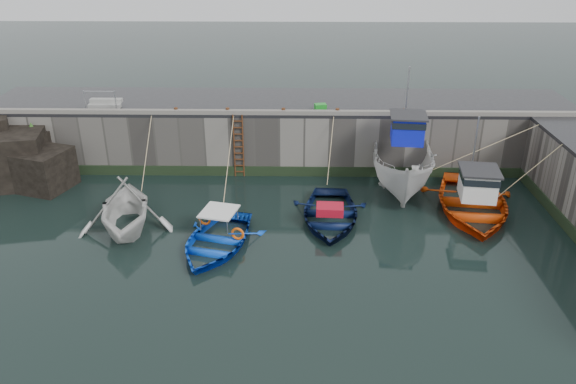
{
  "coord_description": "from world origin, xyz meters",
  "views": [
    {
      "loc": [
        0.86,
        -15.83,
        11.38
      ],
      "look_at": [
        0.5,
        5.56,
        1.2
      ],
      "focal_mm": 35.0,
      "sensor_mm": 36.0,
      "label": 1
    }
  ],
  "objects_px": {
    "boat_near_white": "(128,228)",
    "fish_crate": "(320,107)",
    "bollard_e": "(404,112)",
    "bollard_c": "(283,111)",
    "ladder": "(239,146)",
    "bollard_b": "(228,111)",
    "boat_far_white": "(403,163)",
    "bollard_a": "(176,110)",
    "boat_far_orange": "(472,203)",
    "boat_near_blue": "(216,246)",
    "boat_near_navy": "(329,220)",
    "bollard_d": "(337,111)"
  },
  "relations": [
    {
      "from": "ladder",
      "to": "boat_far_orange",
      "type": "relative_size",
      "value": 0.47
    },
    {
      "from": "ladder",
      "to": "bollard_c",
      "type": "height_order",
      "value": "bollard_c"
    },
    {
      "from": "boat_near_navy",
      "to": "boat_near_blue",
      "type": "bearing_deg",
      "value": -150.77
    },
    {
      "from": "boat_near_blue",
      "to": "bollard_e",
      "type": "distance_m",
      "value": 11.42
    },
    {
      "from": "boat_near_white",
      "to": "bollard_c",
      "type": "bearing_deg",
      "value": 30.8
    },
    {
      "from": "bollard_c",
      "to": "boat_near_navy",
      "type": "bearing_deg",
      "value": -67.08
    },
    {
      "from": "bollard_a",
      "to": "bollard_c",
      "type": "xyz_separation_m",
      "value": [
        5.2,
        0.0,
        0.0
      ]
    },
    {
      "from": "bollard_b",
      "to": "bollard_c",
      "type": "relative_size",
      "value": 1.0
    },
    {
      "from": "ladder",
      "to": "boat_far_orange",
      "type": "bearing_deg",
      "value": -19.04
    },
    {
      "from": "boat_near_blue",
      "to": "bollard_a",
      "type": "xyz_separation_m",
      "value": [
        -2.71,
        7.13,
        3.3
      ]
    },
    {
      "from": "ladder",
      "to": "boat_near_white",
      "type": "relative_size",
      "value": 0.67
    },
    {
      "from": "bollard_a",
      "to": "bollard_e",
      "type": "height_order",
      "value": "same"
    },
    {
      "from": "bollard_b",
      "to": "bollard_c",
      "type": "distance_m",
      "value": 2.7
    },
    {
      "from": "boat_near_white",
      "to": "fish_crate",
      "type": "height_order",
      "value": "fish_crate"
    },
    {
      "from": "bollard_d",
      "to": "bollard_a",
      "type": "bearing_deg",
      "value": 180.0
    },
    {
      "from": "boat_far_orange",
      "to": "bollard_c",
      "type": "relative_size",
      "value": 24.26
    },
    {
      "from": "boat_far_white",
      "to": "bollard_c",
      "type": "xyz_separation_m",
      "value": [
        -5.69,
        1.46,
        2.1
      ]
    },
    {
      "from": "bollard_d",
      "to": "bollard_c",
      "type": "bearing_deg",
      "value": 180.0
    },
    {
      "from": "boat_near_white",
      "to": "bollard_c",
      "type": "height_order",
      "value": "bollard_c"
    },
    {
      "from": "boat_near_navy",
      "to": "boat_far_orange",
      "type": "bearing_deg",
      "value": 11.77
    },
    {
      "from": "boat_far_orange",
      "to": "bollard_a",
      "type": "distance_m",
      "value": 14.42
    },
    {
      "from": "boat_near_blue",
      "to": "bollard_a",
      "type": "height_order",
      "value": "bollard_a"
    },
    {
      "from": "boat_near_white",
      "to": "boat_near_navy",
      "type": "distance_m",
      "value": 8.49
    },
    {
      "from": "bollard_b",
      "to": "boat_near_white",
      "type": "bearing_deg",
      "value": -122.45
    },
    {
      "from": "boat_near_white",
      "to": "bollard_a",
      "type": "xyz_separation_m",
      "value": [
        1.17,
        5.77,
        3.3
      ]
    },
    {
      "from": "boat_near_navy",
      "to": "bollard_b",
      "type": "height_order",
      "value": "bollard_b"
    },
    {
      "from": "bollard_a",
      "to": "fish_crate",
      "type": "bearing_deg",
      "value": 5.73
    },
    {
      "from": "boat_far_white",
      "to": "bollard_c",
      "type": "height_order",
      "value": "boat_far_white"
    },
    {
      "from": "bollard_b",
      "to": "ladder",
      "type": "bearing_deg",
      "value": -33.86
    },
    {
      "from": "boat_far_white",
      "to": "bollard_a",
      "type": "distance_m",
      "value": 11.19
    },
    {
      "from": "boat_near_blue",
      "to": "bollard_d",
      "type": "xyz_separation_m",
      "value": [
        5.09,
        7.13,
        3.3
      ]
    },
    {
      "from": "boat_near_navy",
      "to": "bollard_e",
      "type": "xyz_separation_m",
      "value": [
        3.72,
        4.91,
        3.3
      ]
    },
    {
      "from": "bollard_a",
      "to": "bollard_e",
      "type": "bearing_deg",
      "value": 0.0
    },
    {
      "from": "boat_near_blue",
      "to": "boat_far_white",
      "type": "xyz_separation_m",
      "value": [
        8.18,
        5.67,
        1.2
      ]
    },
    {
      "from": "boat_near_white",
      "to": "bollard_e",
      "type": "bearing_deg",
      "value": 13.99
    },
    {
      "from": "bollard_a",
      "to": "bollard_b",
      "type": "xyz_separation_m",
      "value": [
        2.5,
        0.0,
        0.0
      ]
    },
    {
      "from": "ladder",
      "to": "fish_crate",
      "type": "xyz_separation_m",
      "value": [
        4.01,
        1.04,
        1.71
      ]
    },
    {
      "from": "fish_crate",
      "to": "bollard_c",
      "type": "height_order",
      "value": "fish_crate"
    },
    {
      "from": "bollard_a",
      "to": "bollard_d",
      "type": "xyz_separation_m",
      "value": [
        7.8,
        0.0,
        0.0
      ]
    },
    {
      "from": "fish_crate",
      "to": "boat_near_white",
      "type": "bearing_deg",
      "value": -152.85
    },
    {
      "from": "boat_near_navy",
      "to": "boat_far_white",
      "type": "height_order",
      "value": "boat_far_white"
    },
    {
      "from": "boat_far_white",
      "to": "bollard_e",
      "type": "height_order",
      "value": "boat_far_white"
    },
    {
      "from": "ladder",
      "to": "boat_near_white",
      "type": "height_order",
      "value": "ladder"
    },
    {
      "from": "boat_far_white",
      "to": "boat_far_orange",
      "type": "relative_size",
      "value": 1.13
    },
    {
      "from": "boat_near_navy",
      "to": "bollard_a",
      "type": "xyz_separation_m",
      "value": [
        -7.28,
        4.91,
        3.3
      ]
    },
    {
      "from": "boat_far_white",
      "to": "bollard_c",
      "type": "bearing_deg",
      "value": 171.92
    },
    {
      "from": "boat_far_orange",
      "to": "fish_crate",
      "type": "bearing_deg",
      "value": 151.7
    },
    {
      "from": "fish_crate",
      "to": "bollard_c",
      "type": "distance_m",
      "value": 1.94
    },
    {
      "from": "ladder",
      "to": "boat_near_white",
      "type": "distance_m",
      "value": 7.03
    },
    {
      "from": "bollard_e",
      "to": "bollard_c",
      "type": "bearing_deg",
      "value": 180.0
    }
  ]
}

